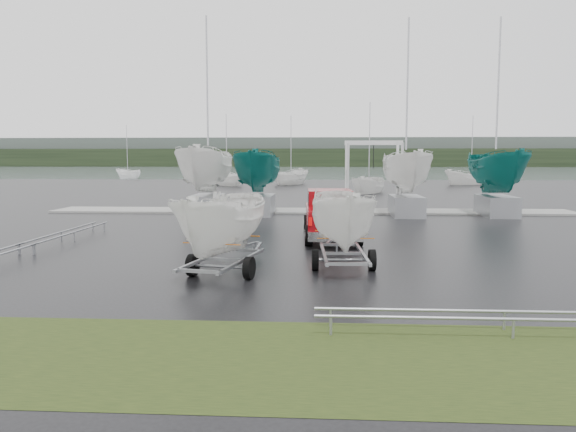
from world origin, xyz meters
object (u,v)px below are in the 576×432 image
Objects in this scene: trailer_hitched at (344,170)px; boat_hoist at (373,166)px; pickup_truck at (331,213)px; trailer_parked at (222,172)px.

trailer_hitched reaches higher than boat_hoist.
trailer_hitched is at bearing -90.00° from pickup_truck.
pickup_truck is 8.22m from trailer_parked.
trailer_hitched is at bearing 31.06° from trailer_parked.
boat_hoist reaches higher than pickup_truck.
pickup_truck is 10.90m from boat_hoist.
boat_hoist is (2.34, 16.72, -0.15)m from trailer_hitched.
pickup_truck is at bearing -104.00° from boat_hoist.
boat_hoist is at bearing 83.96° from trailer_parked.
trailer_hitched is (0.26, -6.27, 1.85)m from pickup_truck.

